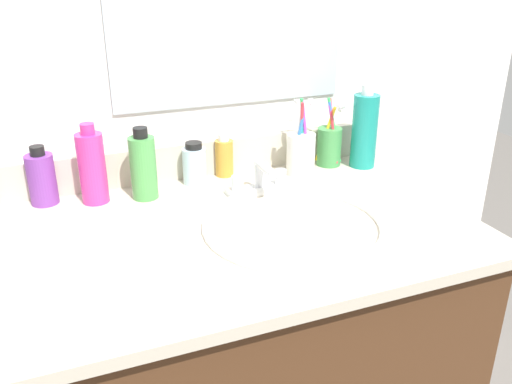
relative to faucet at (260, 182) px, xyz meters
name	(u,v)px	position (x,y,z in m)	size (l,w,h in m)	color
vanity_cabinet	(244,372)	(-0.10, -0.14, -0.42)	(0.91, 0.58, 0.73)	#4C2D19
countertop	(243,230)	(-0.10, -0.14, -0.04)	(0.95, 0.63, 0.02)	beige
backsplash	(201,159)	(-0.10, 0.16, 0.02)	(0.95, 0.02, 0.09)	beige
back_wall	(196,203)	(-0.10, 0.22, -0.13)	(2.05, 0.04, 1.30)	white
sink_basin	(295,240)	(0.00, -0.19, -0.06)	(0.39, 0.39, 0.11)	white
faucet	(260,182)	(0.00, 0.00, 0.00)	(0.16, 0.10, 0.08)	silver
bottle_gel_clear	(195,164)	(-0.13, 0.12, 0.02)	(0.06, 0.06, 0.10)	silver
bottle_soap_pink	(92,167)	(-0.37, 0.09, 0.06)	(0.06, 0.06, 0.18)	#D8338C
bottle_mouthwash_teal	(364,130)	(0.32, 0.07, 0.07)	(0.07, 0.07, 0.22)	teal
bottle_cream_purple	(42,178)	(-0.48, 0.13, 0.03)	(0.06, 0.06, 0.14)	#7A3899
bottle_toner_green	(143,166)	(-0.26, 0.07, 0.05)	(0.06, 0.06, 0.17)	#4C9E4C
bottle_oil_amber	(224,157)	(-0.04, 0.14, 0.02)	(0.05, 0.05, 0.11)	gold
cup_white_ceramic	(301,151)	(0.14, 0.08, 0.03)	(0.07, 0.08, 0.20)	white
cup_green	(330,144)	(0.24, 0.11, 0.03)	(0.07, 0.07, 0.18)	#3F8C47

